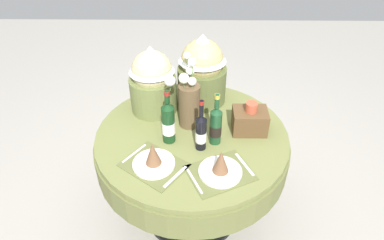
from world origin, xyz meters
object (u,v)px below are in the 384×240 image
wine_bottle_centre (216,125)px  woven_basket_side_right (250,120)px  place_setting_left (153,159)px  gift_tub_back_centre (202,67)px  dining_table (192,150)px  wine_bottle_left (168,122)px  wine_bottle_right (201,132)px  place_setting_right (221,167)px  gift_tub_back_left (152,77)px  flower_vase (188,100)px

wine_bottle_centre → woven_basket_side_right: wine_bottle_centre is taller
place_setting_left → gift_tub_back_centre: gift_tub_back_centre is taller
dining_table → wine_bottle_left: size_ratio=3.49×
wine_bottle_right → gift_tub_back_centre: (0.01, 0.52, 0.14)m
place_setting_right → wine_bottle_left: bearing=137.4°
wine_bottle_left → gift_tub_back_centre: (0.20, 0.46, 0.12)m
wine_bottle_centre → woven_basket_side_right: size_ratio=1.60×
wine_bottle_right → gift_tub_back_left: gift_tub_back_left is taller
wine_bottle_centre → gift_tub_back_left: bearing=139.2°
gift_tub_back_left → wine_bottle_left: bearing=-69.9°
woven_basket_side_right → wine_bottle_centre: bearing=-152.4°
place_setting_left → gift_tub_back_left: gift_tub_back_left is taller
flower_vase → gift_tub_back_centre: bearing=73.3°
place_setting_right → woven_basket_side_right: 0.43m
flower_vase → gift_tub_back_centre: gift_tub_back_centre is taller
woven_basket_side_right → dining_table: bearing=-174.8°
wine_bottle_centre → gift_tub_back_centre: (-0.08, 0.47, 0.13)m
wine_bottle_centre → gift_tub_back_centre: size_ratio=0.68×
wine_bottle_centre → wine_bottle_right: bearing=-148.0°
place_setting_right → gift_tub_back_centre: gift_tub_back_centre is taller
wine_bottle_right → dining_table: bearing=111.6°
dining_table → gift_tub_back_centre: bearing=80.6°
place_setting_left → place_setting_right: bearing=-8.6°
wine_bottle_right → gift_tub_back_centre: bearing=88.9°
dining_table → place_setting_right: size_ratio=2.97×
dining_table → gift_tub_back_left: 0.54m
wine_bottle_right → woven_basket_side_right: 0.35m
place_setting_right → gift_tub_back_left: 0.77m
gift_tub_back_left → gift_tub_back_centre: gift_tub_back_centre is taller
gift_tub_back_left → woven_basket_side_right: (0.62, -0.23, -0.17)m
place_setting_left → wine_bottle_right: (0.27, 0.15, 0.08)m
wine_bottle_right → woven_basket_side_right: size_ratio=1.58×
place_setting_left → gift_tub_back_centre: (0.28, 0.68, 0.22)m
place_setting_right → wine_bottle_right: wine_bottle_right is taller
flower_vase → wine_bottle_right: 0.25m
place_setting_right → gift_tub_back_centre: (-0.10, 0.73, 0.22)m
wine_bottle_left → wine_bottle_centre: size_ratio=1.04×
gift_tub_back_left → place_setting_right: bearing=-55.5°
wine_bottle_left → wine_bottle_centre: 0.28m
flower_vase → wine_bottle_right: size_ratio=1.39×
place_setting_right → gift_tub_back_left: bearing=124.5°
place_setting_left → flower_vase: flower_vase is taller
flower_vase → woven_basket_side_right: size_ratio=2.20×
flower_vase → dining_table: bearing=-76.6°
place_setting_left → gift_tub_back_centre: size_ratio=0.86×
gift_tub_back_left → gift_tub_back_centre: (0.33, 0.12, 0.02)m
place_setting_left → wine_bottle_left: bearing=71.8°
wine_bottle_right → gift_tub_back_centre: size_ratio=0.68×
wine_bottle_centre → gift_tub_back_left: gift_tub_back_left is taller
dining_table → place_setting_left: bearing=-126.0°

